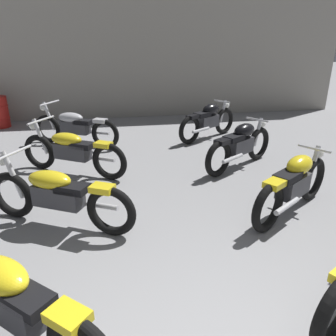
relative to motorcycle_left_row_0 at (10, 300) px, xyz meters
name	(u,v)px	position (x,y,z in m)	size (l,w,h in m)	color
back_wall	(134,57)	(1.64, 8.25, 1.35)	(13.16, 0.24, 3.60)	#9E998E
motorcycle_left_row_0	(10,300)	(0.00, 0.00, 0.00)	(1.71, 1.51, 0.97)	black
motorcycle_left_row_1	(57,195)	(0.11, 1.84, 0.00)	(1.98, 1.14, 0.97)	black
motorcycle_left_row_2	(72,150)	(0.13, 3.66, 0.00)	(1.93, 1.21, 0.97)	black
motorcycle_left_row_3	(75,126)	(0.03, 5.40, 0.00)	(1.97, 1.15, 0.97)	black
motorcycle_right_row_1	(294,184)	(3.30, 1.61, 0.01)	(1.69, 1.19, 0.88)	black
motorcycle_right_row_2	(241,144)	(3.24, 3.44, 0.01)	(1.70, 1.18, 0.88)	black
motorcycle_right_row_3	(208,120)	(3.19, 5.43, 0.01)	(1.71, 1.17, 0.88)	black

